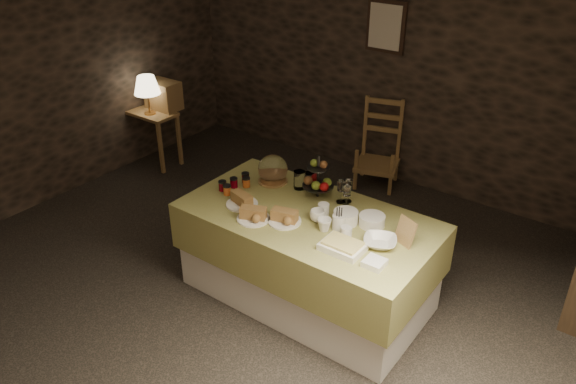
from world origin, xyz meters
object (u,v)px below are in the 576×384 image
Objects in this scene: table_lamp at (147,85)px; wine_rack at (163,95)px; chair at (381,148)px; console_table at (152,122)px; buffet_table at (307,250)px; fruit_stand at (318,181)px.

wine_rack is at bearing 90.00° from table_lamp.
console_table is at bearing -171.78° from chair.
chair is (-0.50, 2.19, -0.02)m from buffet_table.
wine_rack is at bearing 74.48° from console_table.
wine_rack is (0.00, 0.23, -0.18)m from table_lamp.
fruit_stand is (2.85, -0.91, 0.10)m from wine_rack.
fruit_stand is (2.90, -0.73, 0.40)m from console_table.
chair is (2.46, 1.00, -0.41)m from wine_rack.
buffet_table is at bearing -70.38° from fruit_stand.
table_lamp is (0.05, -0.05, 0.48)m from console_table.
table_lamp reaches higher than wine_rack.
buffet_table is 2.25m from chair.
table_lamp is 2.81m from chair.
console_table is 2.77m from chair.
buffet_table is at bearing -18.14° from table_lamp.
fruit_stand is at bearing -95.25° from chair.
wine_rack reaches higher than console_table.
table_lamp is 1.10× the size of wine_rack.
buffet_table is at bearing -22.07° from wine_rack.
wine_rack is at bearing 157.93° from buffet_table.
fruit_stand is at bearing -17.64° from wine_rack.
wine_rack reaches higher than chair.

